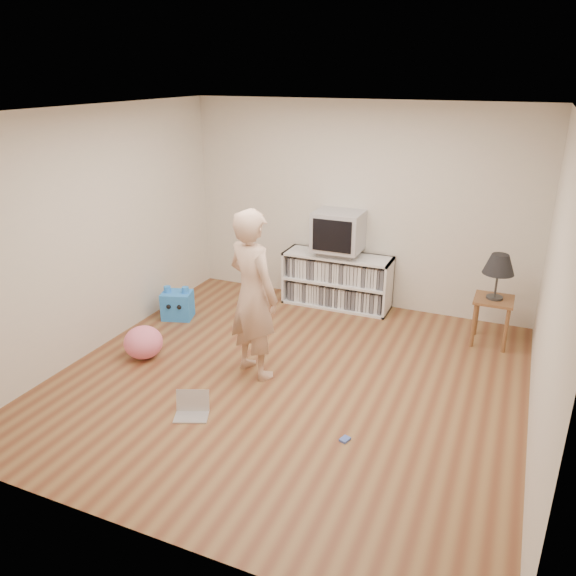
{
  "coord_description": "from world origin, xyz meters",
  "views": [
    {
      "loc": [
        1.94,
        -4.55,
        2.93
      ],
      "look_at": [
        -0.18,
        0.4,
        0.82
      ],
      "focal_mm": 35.0,
      "sensor_mm": 36.0,
      "label": 1
    }
  ],
  "objects_px": {
    "person": "(253,295)",
    "side_table": "(493,310)",
    "crt_tv": "(339,231)",
    "plush_pink": "(143,342)",
    "media_unit": "(337,280)",
    "table_lamp": "(499,265)",
    "plush_blue": "(177,305)",
    "dvd_deck": "(338,252)",
    "laptop": "(192,409)"
  },
  "relations": [
    {
      "from": "table_lamp",
      "to": "plush_pink",
      "type": "relative_size",
      "value": 1.24
    },
    {
      "from": "crt_tv",
      "to": "table_lamp",
      "type": "relative_size",
      "value": 1.17
    },
    {
      "from": "side_table",
      "to": "person",
      "type": "height_order",
      "value": "person"
    },
    {
      "from": "crt_tv",
      "to": "side_table",
      "type": "relative_size",
      "value": 1.09
    },
    {
      "from": "dvd_deck",
      "to": "laptop",
      "type": "height_order",
      "value": "dvd_deck"
    },
    {
      "from": "plush_blue",
      "to": "laptop",
      "type": "bearing_deg",
      "value": -70.32
    },
    {
      "from": "dvd_deck",
      "to": "person",
      "type": "xyz_separation_m",
      "value": [
        -0.21,
        -2.02,
        0.13
      ]
    },
    {
      "from": "side_table",
      "to": "person",
      "type": "relative_size",
      "value": 0.32
    },
    {
      "from": "person",
      "to": "plush_pink",
      "type": "distance_m",
      "value": 1.44
    },
    {
      "from": "crt_tv",
      "to": "laptop",
      "type": "relative_size",
      "value": 1.62
    },
    {
      "from": "plush_pink",
      "to": "side_table",
      "type": "bearing_deg",
      "value": 28.21
    },
    {
      "from": "laptop",
      "to": "plush_blue",
      "type": "xyz_separation_m",
      "value": [
        -1.31,
        1.75,
        0.12
      ]
    },
    {
      "from": "crt_tv",
      "to": "table_lamp",
      "type": "bearing_deg",
      "value": -10.61
    },
    {
      "from": "side_table",
      "to": "person",
      "type": "distance_m",
      "value": 2.76
    },
    {
      "from": "table_lamp",
      "to": "plush_blue",
      "type": "height_order",
      "value": "table_lamp"
    },
    {
      "from": "media_unit",
      "to": "side_table",
      "type": "xyz_separation_m",
      "value": [
        1.96,
        -0.39,
        0.07
      ]
    },
    {
      "from": "dvd_deck",
      "to": "laptop",
      "type": "bearing_deg",
      "value": -97.61
    },
    {
      "from": "table_lamp",
      "to": "person",
      "type": "distance_m",
      "value": 2.72
    },
    {
      "from": "plush_blue",
      "to": "side_table",
      "type": "bearing_deg",
      "value": -4.71
    },
    {
      "from": "person",
      "to": "laptop",
      "type": "relative_size",
      "value": 4.67
    },
    {
      "from": "table_lamp",
      "to": "person",
      "type": "relative_size",
      "value": 0.3
    },
    {
      "from": "table_lamp",
      "to": "laptop",
      "type": "distance_m",
      "value": 3.58
    },
    {
      "from": "dvd_deck",
      "to": "crt_tv",
      "type": "relative_size",
      "value": 0.75
    },
    {
      "from": "laptop",
      "to": "plush_pink",
      "type": "bearing_deg",
      "value": 123.35
    },
    {
      "from": "plush_blue",
      "to": "table_lamp",
      "type": "bearing_deg",
      "value": -4.71
    },
    {
      "from": "crt_tv",
      "to": "person",
      "type": "xyz_separation_m",
      "value": [
        -0.21,
        -2.02,
        -0.16
      ]
    },
    {
      "from": "person",
      "to": "side_table",
      "type": "bearing_deg",
      "value": -118.48
    },
    {
      "from": "side_table",
      "to": "dvd_deck",
      "type": "bearing_deg",
      "value": 169.29
    },
    {
      "from": "media_unit",
      "to": "person",
      "type": "distance_m",
      "value": 2.11
    },
    {
      "from": "dvd_deck",
      "to": "side_table",
      "type": "xyz_separation_m",
      "value": [
        1.96,
        -0.37,
        -0.32
      ]
    },
    {
      "from": "crt_tv",
      "to": "plush_pink",
      "type": "distance_m",
      "value": 2.77
    },
    {
      "from": "laptop",
      "to": "plush_pink",
      "type": "xyz_separation_m",
      "value": [
        -1.07,
        0.73,
        0.12
      ]
    },
    {
      "from": "side_table",
      "to": "crt_tv",
      "type": "bearing_deg",
      "value": 169.39
    },
    {
      "from": "dvd_deck",
      "to": "media_unit",
      "type": "bearing_deg",
      "value": 90.0
    },
    {
      "from": "plush_blue",
      "to": "crt_tv",
      "type": "bearing_deg",
      "value": 17.45
    },
    {
      "from": "person",
      "to": "plush_blue",
      "type": "relative_size",
      "value": 4.02
    },
    {
      "from": "person",
      "to": "plush_blue",
      "type": "height_order",
      "value": "person"
    },
    {
      "from": "plush_pink",
      "to": "plush_blue",
      "type": "bearing_deg",
      "value": 103.47
    },
    {
      "from": "crt_tv",
      "to": "media_unit",
      "type": "bearing_deg",
      "value": 90.0
    },
    {
      "from": "person",
      "to": "laptop",
      "type": "xyz_separation_m",
      "value": [
        -0.18,
        -0.91,
        -0.81
      ]
    },
    {
      "from": "side_table",
      "to": "plush_pink",
      "type": "bearing_deg",
      "value": -151.79
    },
    {
      "from": "side_table",
      "to": "laptop",
      "type": "height_order",
      "value": "side_table"
    },
    {
      "from": "media_unit",
      "to": "table_lamp",
      "type": "height_order",
      "value": "table_lamp"
    },
    {
      "from": "person",
      "to": "dvd_deck",
      "type": "bearing_deg",
      "value": -71.66
    },
    {
      "from": "dvd_deck",
      "to": "table_lamp",
      "type": "distance_m",
      "value": 2.0
    },
    {
      "from": "side_table",
      "to": "plush_blue",
      "type": "xyz_separation_m",
      "value": [
        -3.66,
        -0.81,
        -0.24
      ]
    },
    {
      "from": "media_unit",
      "to": "person",
      "type": "bearing_deg",
      "value": -95.81
    },
    {
      "from": "dvd_deck",
      "to": "plush_blue",
      "type": "bearing_deg",
      "value": -145.3
    },
    {
      "from": "plush_blue",
      "to": "person",
      "type": "bearing_deg",
      "value": -46.57
    },
    {
      "from": "media_unit",
      "to": "side_table",
      "type": "bearing_deg",
      "value": -11.15
    }
  ]
}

